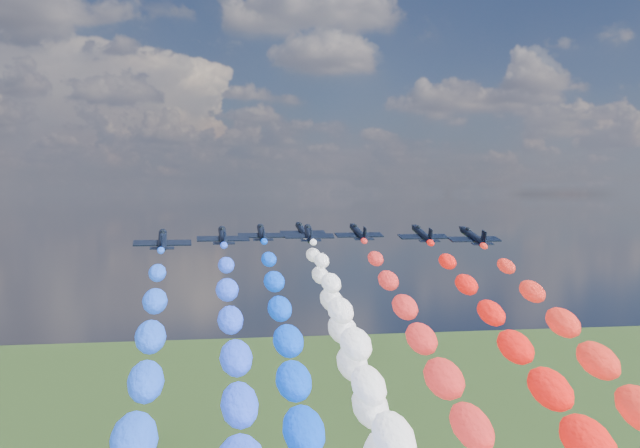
{
  "coord_description": "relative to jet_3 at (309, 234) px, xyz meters",
  "views": [
    {
      "loc": [
        -21.47,
        -128.28,
        102.32
      ],
      "look_at": [
        0.0,
        4.0,
        96.98
      ],
      "focal_mm": 41.84,
      "sensor_mm": 36.0,
      "label": 1
    }
  ],
  "objects": [
    {
      "name": "jet_0",
      "position": [
        -26.07,
        -15.7,
        0.0
      ],
      "size": [
        9.43,
        12.71,
        5.56
      ],
      "primitive_type": null,
      "rotation": [
        0.25,
        0.0,
        0.03
      ],
      "color": "black"
    },
    {
      "name": "jet_1",
      "position": [
        -16.15,
        -5.65,
        0.0
      ],
      "size": [
        9.22,
        12.56,
        5.56
      ],
      "primitive_type": null,
      "rotation": [
        0.25,
        0.0,
        0.01
      ],
      "color": "black"
    },
    {
      "name": "jet_2",
      "position": [
        -8.56,
        3.51,
        0.0
      ],
      "size": [
        9.25,
        12.59,
        5.56
      ],
      "primitive_type": null,
      "rotation": [
        0.25,
        0.0,
        -0.01
      ],
      "color": "black"
    },
    {
      "name": "jet_3",
      "position": [
        0.0,
        0.0,
        0.0
      ],
      "size": [
        9.89,
        13.04,
        5.56
      ],
      "primitive_type": null,
      "rotation": [
        0.25,
        0.0,
        -0.07
      ],
      "color": "black"
    },
    {
      "name": "jet_4",
      "position": [
        0.33,
        11.53,
        0.0
      ],
      "size": [
        9.92,
        13.06,
        5.56
      ],
      "primitive_type": null,
      "rotation": [
        0.25,
        0.0,
        0.07
      ],
      "color": "black"
    },
    {
      "name": "jet_5",
      "position": [
        9.82,
        2.03,
        0.0
      ],
      "size": [
        9.82,
        12.99,
        5.56
      ],
      "primitive_type": null,
      "rotation": [
        0.25,
        0.0,
        0.06
      ],
      "color": "black"
    },
    {
      "name": "jet_6",
      "position": [
        20.27,
        -5.21,
        0.0
      ],
      "size": [
        9.58,
        12.82,
        5.56
      ],
      "primitive_type": null,
      "rotation": [
        0.25,
        0.0,
        0.04
      ],
      "color": "black"
    },
    {
      "name": "jet_7",
      "position": [
        26.61,
        -14.25,
        0.0
      ],
      "size": [
        9.84,
        13.0,
        5.56
      ],
      "primitive_type": null,
      "rotation": [
        0.25,
        0.0,
        0.06
      ],
      "color": "black"
    }
  ]
}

